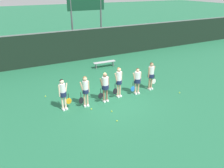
% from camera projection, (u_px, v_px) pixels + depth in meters
% --- Properties ---
extents(ground_plane, '(140.00, 140.00, 0.00)m').
position_uv_depth(ground_plane, '(112.00, 99.00, 12.58)').
color(ground_plane, '#216642').
extents(fence_windscreen, '(60.00, 0.08, 2.66)m').
position_uv_depth(fence_windscreen, '(71.00, 46.00, 18.25)').
color(fence_windscreen, black).
rests_on(fence_windscreen, ground_plane).
extents(scoreboard, '(3.40, 0.15, 5.41)m').
position_uv_depth(scoreboard, '(86.00, 8.00, 19.21)').
color(scoreboard, '#515156').
rests_on(scoreboard, ground_plane).
extents(bench_courtside, '(1.80, 0.44, 0.46)m').
position_uv_depth(bench_courtside, '(104.00, 63.00, 17.28)').
color(bench_courtside, '#B2B2B7').
rests_on(bench_courtside, ground_plane).
extents(player_0, '(0.63, 0.34, 1.73)m').
position_uv_depth(player_0, '(63.00, 92.00, 11.10)').
color(player_0, beige).
rests_on(player_0, ground_plane).
extents(player_1, '(0.61, 0.33, 1.73)m').
position_uv_depth(player_1, '(85.00, 89.00, 11.43)').
color(player_1, tan).
rests_on(player_1, ground_plane).
extents(player_2, '(0.68, 0.39, 1.73)m').
position_uv_depth(player_2, '(105.00, 85.00, 11.89)').
color(player_2, '#8C664C').
rests_on(player_2, ground_plane).
extents(player_3, '(0.62, 0.34, 1.81)m').
position_uv_depth(player_3, '(119.00, 80.00, 12.40)').
color(player_3, tan).
rests_on(player_3, ground_plane).
extents(player_4, '(0.67, 0.40, 1.62)m').
position_uv_depth(player_4, '(137.00, 79.00, 12.81)').
color(player_4, tan).
rests_on(player_4, ground_plane).
extents(player_5, '(0.67, 0.39, 1.77)m').
position_uv_depth(player_5, '(151.00, 74.00, 13.33)').
color(player_5, tan).
rests_on(player_5, ground_plane).
extents(tennis_ball_0, '(0.07, 0.07, 0.07)m').
position_uv_depth(tennis_ball_0, '(45.00, 96.00, 12.80)').
color(tennis_ball_0, '#CCE033').
rests_on(tennis_ball_0, ground_plane).
extents(tennis_ball_1, '(0.07, 0.07, 0.07)m').
position_uv_depth(tennis_ball_1, '(112.00, 111.00, 11.28)').
color(tennis_ball_1, '#CCE033').
rests_on(tennis_ball_1, ground_plane).
extents(tennis_ball_2, '(0.07, 0.07, 0.07)m').
position_uv_depth(tennis_ball_2, '(91.00, 109.00, 11.48)').
color(tennis_ball_2, '#CCE033').
rests_on(tennis_ball_2, ground_plane).
extents(tennis_ball_3, '(0.06, 0.06, 0.06)m').
position_uv_depth(tennis_ball_3, '(150.00, 80.00, 15.07)').
color(tennis_ball_3, '#CCE033').
rests_on(tennis_ball_3, ground_plane).
extents(tennis_ball_4, '(0.07, 0.07, 0.07)m').
position_uv_depth(tennis_ball_4, '(88.00, 89.00, 13.66)').
color(tennis_ball_4, '#CCE033').
rests_on(tennis_ball_4, ground_plane).
extents(tennis_ball_5, '(0.07, 0.07, 0.07)m').
position_uv_depth(tennis_ball_5, '(180.00, 93.00, 13.23)').
color(tennis_ball_5, '#CCE033').
rests_on(tennis_ball_5, ground_plane).
extents(tennis_ball_6, '(0.06, 0.06, 0.06)m').
position_uv_depth(tennis_ball_6, '(117.00, 121.00, 10.49)').
color(tennis_ball_6, '#CCE033').
rests_on(tennis_ball_6, ground_plane).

